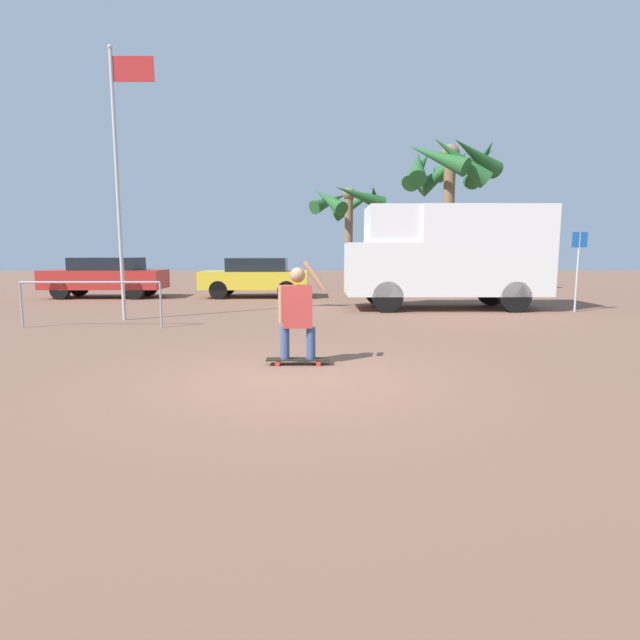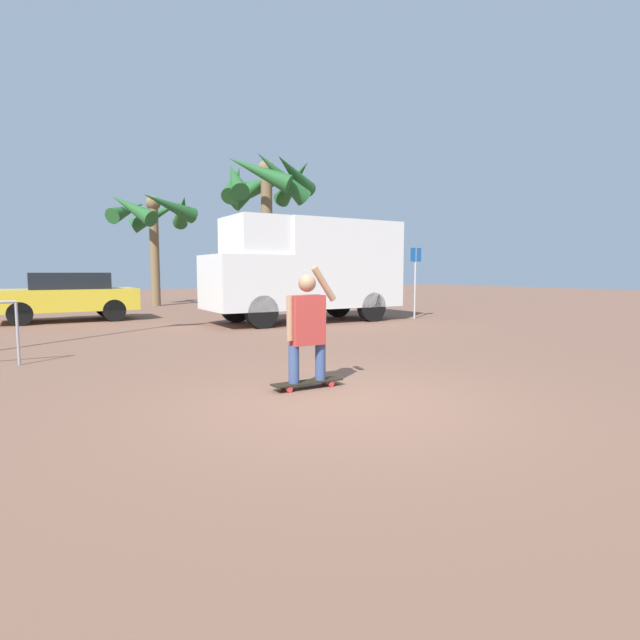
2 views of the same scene
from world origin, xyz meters
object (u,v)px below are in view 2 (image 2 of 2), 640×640
(skateboard, at_px, (307,383))
(street_sign, at_px, (415,273))
(camper_van, at_px, (308,266))
(person_skateboarder, at_px, (307,322))
(palm_tree_near_van, at_px, (266,184))
(parked_car_yellow, at_px, (67,295))
(palm_tree_center_background, at_px, (154,214))

(skateboard, bearing_deg, street_sign, 40.81)
(camper_van, bearing_deg, person_skateboarder, -119.42)
(skateboard, bearing_deg, palm_tree_near_van, 67.16)
(person_skateboarder, relative_size, palm_tree_near_van, 0.23)
(parked_car_yellow, height_order, street_sign, street_sign)
(parked_car_yellow, bearing_deg, skateboard, -80.23)
(palm_tree_near_van, height_order, street_sign, palm_tree_near_van)
(palm_tree_center_background, bearing_deg, person_skateboarder, -96.47)
(skateboard, distance_m, camper_van, 8.98)
(street_sign, bearing_deg, person_skateboarder, -139.19)
(palm_tree_near_van, bearing_deg, street_sign, -76.53)
(camper_van, bearing_deg, parked_car_yellow, 147.69)
(parked_car_yellow, bearing_deg, camper_van, -32.31)
(palm_tree_center_background, height_order, street_sign, palm_tree_center_background)
(skateboard, xyz_separation_m, parked_car_yellow, (-2.02, 11.72, 0.73))
(camper_van, relative_size, parked_car_yellow, 1.47)
(parked_car_yellow, distance_m, street_sign, 11.06)
(parked_car_yellow, relative_size, street_sign, 1.76)
(camper_van, height_order, palm_tree_center_background, palm_tree_center_background)
(skateboard, xyz_separation_m, camper_van, (4.34, 7.70, 1.62))
(person_skateboarder, distance_m, palm_tree_center_background, 17.80)
(palm_tree_near_van, bearing_deg, parked_car_yellow, -161.79)
(camper_van, height_order, palm_tree_near_van, palm_tree_near_van)
(street_sign, bearing_deg, parked_car_yellow, 153.52)
(parked_car_yellow, bearing_deg, street_sign, -26.48)
(palm_tree_near_van, xyz_separation_m, palm_tree_center_background, (-4.08, 3.02, -1.20))
(palm_tree_center_background, bearing_deg, street_sign, -60.92)
(person_skateboarder, height_order, palm_tree_center_background, palm_tree_center_background)
(person_skateboarder, bearing_deg, parked_car_yellow, 99.76)
(palm_tree_center_background, bearing_deg, skateboard, -96.47)
(person_skateboarder, distance_m, camper_van, 8.87)
(palm_tree_near_van, bearing_deg, skateboard, -112.84)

